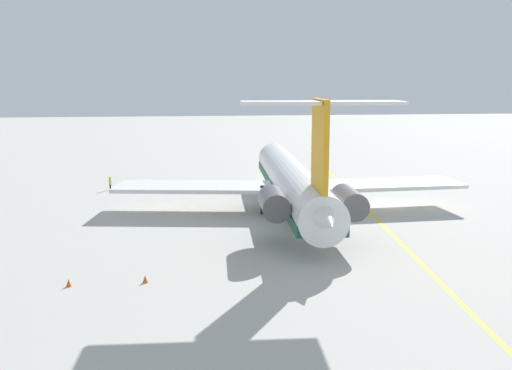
# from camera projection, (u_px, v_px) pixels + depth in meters

# --- Properties ---
(ground) EXTENTS (368.14, 368.14, 0.00)m
(ground) POSITION_uv_depth(u_px,v_px,m) (384.00, 205.00, 68.68)
(ground) COLOR #B7B5AD
(main_jetliner) EXTENTS (44.95, 39.87, 13.09)m
(main_jetliner) POSITION_uv_depth(u_px,v_px,m) (293.00, 182.00, 63.74)
(main_jetliner) COLOR white
(main_jetliner) RESTS_ON ground
(ground_crew_near_nose) EXTENTS (0.37, 0.31, 1.77)m
(ground_crew_near_nose) POSITION_uv_depth(u_px,v_px,m) (110.00, 182.00, 78.18)
(ground_crew_near_nose) COLOR black
(ground_crew_near_nose) RESTS_ON ground
(safety_cone_nose) EXTENTS (0.40, 0.40, 0.55)m
(safety_cone_nose) POSITION_uv_depth(u_px,v_px,m) (69.00, 283.00, 41.34)
(safety_cone_nose) COLOR #EA590F
(safety_cone_nose) RESTS_ON ground
(safety_cone_wingtip) EXTENTS (0.40, 0.40, 0.55)m
(safety_cone_wingtip) POSITION_uv_depth(u_px,v_px,m) (145.00, 279.00, 42.13)
(safety_cone_wingtip) COLOR #EA590F
(safety_cone_wingtip) RESTS_ON ground
(taxiway_centreline) EXTENTS (104.14, 11.05, 0.01)m
(taxiway_centreline) POSITION_uv_depth(u_px,v_px,m) (366.00, 209.00, 66.76)
(taxiway_centreline) COLOR gold
(taxiway_centreline) RESTS_ON ground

